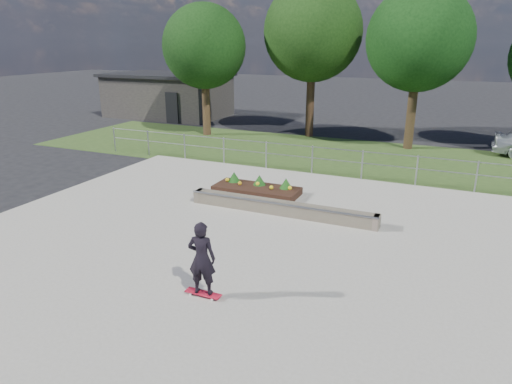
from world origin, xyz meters
TOP-DOWN VIEW (x-y plane):
  - ground at (0.00, 0.00)m, footprint 120.00×120.00m
  - grass_verge at (0.00, 11.00)m, footprint 30.00×8.00m
  - concrete_slab at (0.00, 0.00)m, footprint 15.00×15.00m
  - fence at (0.00, 7.50)m, footprint 20.06×0.06m
  - building at (-14.00, 18.00)m, footprint 8.40×5.40m
  - tree_far_left at (-8.00, 13.00)m, footprint 4.55×4.55m
  - tree_mid_left at (-2.50, 15.00)m, footprint 5.25×5.25m
  - tree_mid_right at (3.00, 14.00)m, footprint 4.90×4.90m
  - grind_ledge at (0.50, 2.70)m, footprint 6.00×0.44m
  - planter_bed at (-0.99, 4.28)m, footprint 3.00×1.20m
  - skateboarder at (0.74, -2.43)m, footprint 0.80×0.49m

SIDE VIEW (x-z plane):
  - ground at x=0.00m, z-range 0.00..0.00m
  - grass_verge at x=0.00m, z-range 0.00..0.02m
  - concrete_slab at x=0.00m, z-range 0.00..0.06m
  - planter_bed at x=-0.99m, z-range -0.06..0.55m
  - grind_ledge at x=0.50m, z-range 0.05..0.48m
  - fence at x=0.00m, z-range 0.17..1.37m
  - skateboarder at x=0.74m, z-range 0.09..1.77m
  - building at x=-14.00m, z-range 0.01..3.01m
  - tree_far_left at x=-8.00m, z-range 1.28..8.43m
  - tree_mid_right at x=3.00m, z-range 1.38..9.08m
  - tree_mid_left at x=-2.50m, z-range 1.48..9.73m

